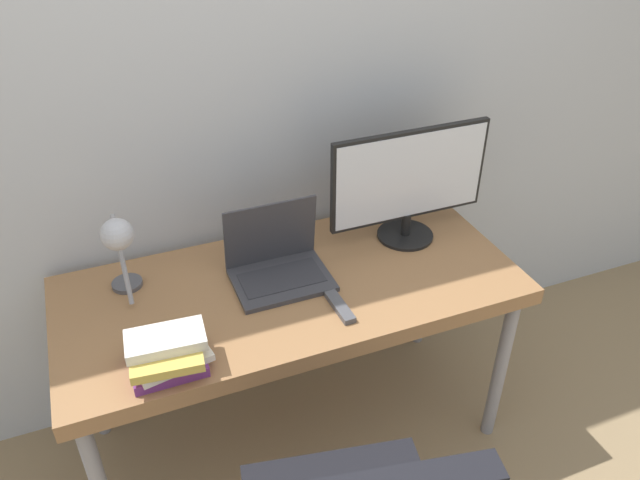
{
  "coord_description": "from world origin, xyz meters",
  "views": [
    {
      "loc": [
        -0.54,
        -1.27,
        2.08
      ],
      "look_at": [
        0.09,
        0.32,
        0.94
      ],
      "focal_mm": 35.0,
      "sensor_mm": 36.0,
      "label": 1
    }
  ],
  "objects_px": {
    "laptop": "(278,264)",
    "desk_lamp": "(119,243)",
    "monitor": "(409,181)",
    "book_stack": "(167,353)"
  },
  "relations": [
    {
      "from": "laptop",
      "to": "book_stack",
      "type": "relative_size",
      "value": 1.38
    },
    {
      "from": "monitor",
      "to": "book_stack",
      "type": "distance_m",
      "value": 1.05
    },
    {
      "from": "laptop",
      "to": "book_stack",
      "type": "height_order",
      "value": "laptop"
    },
    {
      "from": "monitor",
      "to": "desk_lamp",
      "type": "bearing_deg",
      "value": -178.51
    },
    {
      "from": "laptop",
      "to": "desk_lamp",
      "type": "height_order",
      "value": "desk_lamp"
    },
    {
      "from": "desk_lamp",
      "to": "monitor",
      "type": "bearing_deg",
      "value": 1.49
    },
    {
      "from": "desk_lamp",
      "to": "book_stack",
      "type": "height_order",
      "value": "desk_lamp"
    },
    {
      "from": "laptop",
      "to": "desk_lamp",
      "type": "relative_size",
      "value": 0.98
    },
    {
      "from": "monitor",
      "to": "book_stack",
      "type": "xyz_separation_m",
      "value": [
        -0.97,
        -0.36,
        -0.18
      ]
    },
    {
      "from": "monitor",
      "to": "desk_lamp",
      "type": "distance_m",
      "value": 1.03
    }
  ]
}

